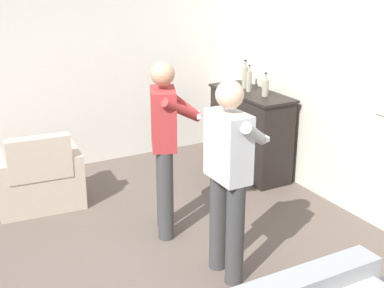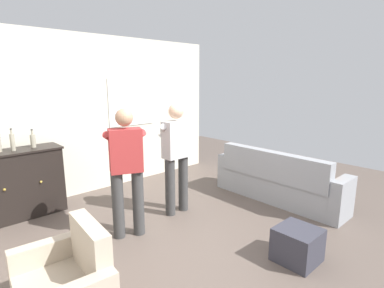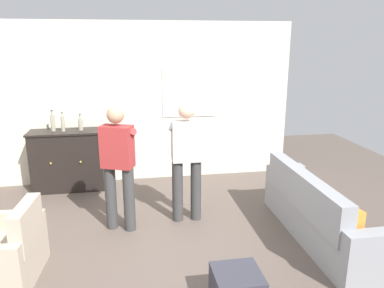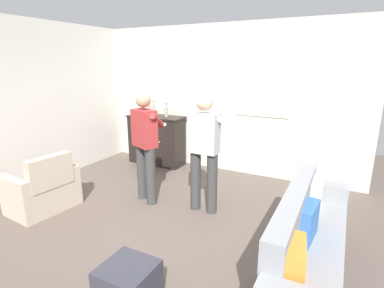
{
  "view_description": "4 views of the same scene",
  "coord_description": "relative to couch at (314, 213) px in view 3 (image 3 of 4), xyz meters",
  "views": [
    {
      "loc": [
        3.73,
        -1.29,
        2.57
      ],
      "look_at": [
        0.47,
        0.49,
        1.25
      ],
      "focal_mm": 50.0,
      "sensor_mm": 36.0,
      "label": 1
    },
    {
      "loc": [
        -2.35,
        -2.52,
        2.02
      ],
      "look_at": [
        0.31,
        0.36,
        1.18
      ],
      "focal_mm": 28.0,
      "sensor_mm": 36.0,
      "label": 2
    },
    {
      "loc": [
        -0.32,
        -3.99,
        2.46
      ],
      "look_at": [
        0.41,
        0.32,
        1.26
      ],
      "focal_mm": 35.0,
      "sensor_mm": 36.0,
      "label": 3
    },
    {
      "loc": [
        2.13,
        -2.78,
        2.08
      ],
      "look_at": [
        0.47,
        0.38,
        1.12
      ],
      "focal_mm": 28.0,
      "sensor_mm": 36.0,
      "label": 4
    }
  ],
  "objects": [
    {
      "name": "ground",
      "position": [
        -1.94,
        -0.03,
        -0.35
      ],
      "size": [
        10.4,
        10.4,
        0.0
      ],
      "primitive_type": "plane",
      "color": "brown"
    },
    {
      "name": "wall_back_with_window",
      "position": [
        -1.92,
        2.63,
        1.06
      ],
      "size": [
        5.2,
        0.15,
        2.8
      ],
      "color": "beige",
      "rests_on": "ground"
    },
    {
      "name": "couch",
      "position": [
        0.0,
        0.0,
        0.0
      ],
      "size": [
        0.57,
        2.26,
        0.89
      ],
      "color": "gray",
      "rests_on": "ground"
    },
    {
      "name": "armchair",
      "position": [
        -3.59,
        -0.25,
        -0.06
      ],
      "size": [
        0.71,
        0.93,
        0.85
      ],
      "color": "#B2A38E",
      "rests_on": "ground"
    },
    {
      "name": "sideboard_cabinet",
      "position": [
        -3.32,
        2.27,
        0.17
      ],
      "size": [
        1.21,
        0.49,
        1.03
      ],
      "color": "black",
      "rests_on": "ground"
    },
    {
      "name": "bottle_wine_green",
      "position": [
        -3.51,
        2.3,
        0.82
      ],
      "size": [
        0.07,
        0.07,
        0.35
      ],
      "color": "gray",
      "rests_on": "sideboard_cabinet"
    },
    {
      "name": "bottle_liquor_amber",
      "position": [
        -3.07,
        2.28,
        0.78
      ],
      "size": [
        0.07,
        0.07,
        0.28
      ],
      "color": "gray",
      "rests_on": "sideboard_cabinet"
    },
    {
      "name": "bottle_spirits_clear",
      "position": [
        -3.34,
        2.25,
        0.81
      ],
      "size": [
        0.06,
        0.06,
        0.32
      ],
      "color": "gray",
      "rests_on": "sideboard_cabinet"
    },
    {
      "name": "person_standing_left",
      "position": [
        -2.43,
        0.69,
        0.59
      ],
      "size": [
        0.52,
        0.52,
        1.68
      ],
      "color": "#383838",
      "rests_on": "ground"
    },
    {
      "name": "person_standing_right",
      "position": [
        -1.52,
        0.81,
        0.59
      ],
      "size": [
        0.56,
        0.47,
        1.68
      ],
      "color": "#383838",
      "rests_on": "ground"
    }
  ]
}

